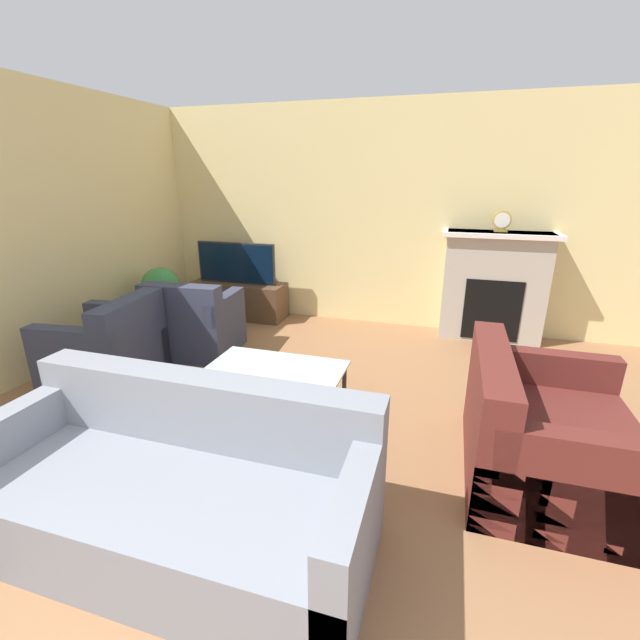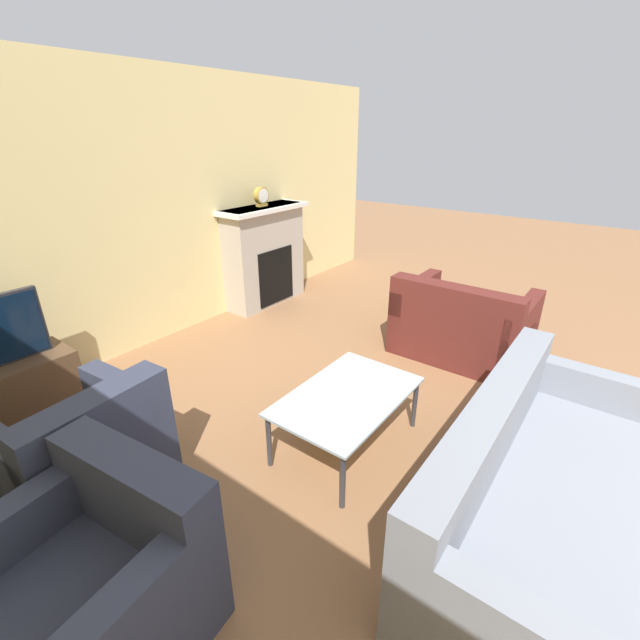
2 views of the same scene
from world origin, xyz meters
name	(u,v)px [view 1 (image 1 of 2)]	position (x,y,z in m)	size (l,w,h in m)	color
wall_back	(359,217)	(0.00, 5.20, 1.35)	(8.16, 0.06, 2.70)	beige
wall_left	(2,236)	(-2.61, 2.58, 1.35)	(0.06, 8.17, 2.70)	beige
fireplace	(494,284)	(1.65, 4.98, 0.66)	(1.24, 0.42, 1.26)	#B2A899
tv_stand	(239,300)	(-1.58, 4.86, 0.24)	(1.30, 0.46, 0.47)	brown
tv	(236,263)	(-1.58, 4.86, 0.74)	(1.10, 0.06, 0.54)	#232328
couch_sectional	(177,493)	(-0.11, 1.32, 0.29)	(2.04, 0.88, 0.82)	gray
couch_loveseat	(542,437)	(1.80, 2.41, 0.29)	(0.98, 1.23, 0.82)	#5B231E
armchair_by_window	(109,352)	(-1.81, 2.72, 0.30)	(0.90, 0.97, 0.82)	#33384C
armchair_accent	(195,326)	(-1.43, 3.57, 0.30)	(0.90, 0.83, 0.82)	#33384C
coffee_table	(274,374)	(-0.08, 2.56, 0.39)	(1.06, 0.68, 0.43)	#333338
potted_plant	(161,291)	(-2.18, 4.04, 0.53)	(0.45, 0.45, 0.81)	#47474C
mantel_clock	(502,221)	(1.65, 4.98, 1.38)	(0.20, 0.07, 0.23)	#B79338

